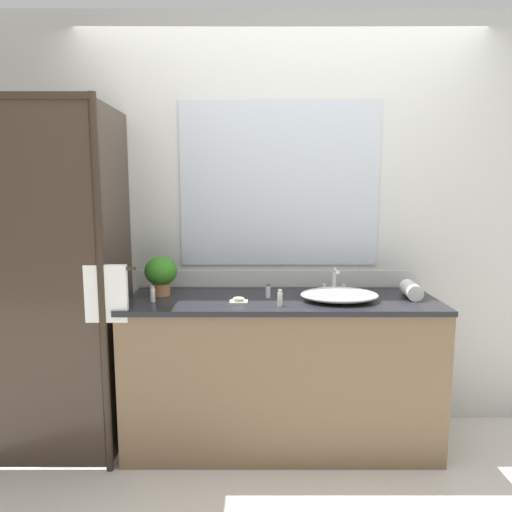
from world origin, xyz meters
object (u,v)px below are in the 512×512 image
object	(u,v)px
rolled_towel_near_edge	(412,290)
amenity_bottle_shampoo	(268,291)
faucet	(334,285)
amenity_bottle_conditioner	(153,294)
potted_plant	(161,273)
soap_dish	(239,301)
sink_basin	(340,295)
amenity_bottle_lotion	(280,298)

from	to	relation	value
rolled_towel_near_edge	amenity_bottle_shampoo	bearing A→B (deg)	-179.67
faucet	amenity_bottle_conditioner	distance (m)	1.08
amenity_bottle_conditioner	rolled_towel_near_edge	size ratio (longest dim) A/B	0.43
potted_plant	amenity_bottle_conditioner	world-z (taller)	potted_plant
faucet	soap_dish	xyz separation A→B (m)	(-0.57, -0.23, -0.04)
sink_basin	amenity_bottle_shampoo	xyz separation A→B (m)	(-0.40, 0.07, 0.01)
amenity_bottle_shampoo	amenity_bottle_conditioner	size ratio (longest dim) A/B	0.91
sink_basin	potted_plant	xyz separation A→B (m)	(-1.04, 0.13, 0.10)
potted_plant	soap_dish	world-z (taller)	potted_plant
amenity_bottle_shampoo	amenity_bottle_lotion	distance (m)	0.20
rolled_towel_near_edge	amenity_bottle_lotion	bearing A→B (deg)	-165.90
amenity_bottle_conditioner	amenity_bottle_shampoo	bearing A→B (deg)	8.34
sink_basin	faucet	world-z (taller)	faucet
sink_basin	amenity_bottle_conditioner	distance (m)	1.06
sink_basin	amenity_bottle_conditioner	bearing A→B (deg)	-178.56
amenity_bottle_shampoo	faucet	bearing A→B (deg)	14.46
potted_plant	amenity_bottle_lotion	xyz separation A→B (m)	(0.70, -0.25, -0.09)
sink_basin	soap_dish	bearing A→B (deg)	-174.25
faucet	soap_dish	world-z (taller)	faucet
potted_plant	rolled_towel_near_edge	size ratio (longest dim) A/B	1.12
amenity_bottle_lotion	rolled_towel_near_edge	bearing A→B (deg)	14.10
soap_dish	amenity_bottle_conditioner	distance (m)	0.49
amenity_bottle_lotion	rolled_towel_near_edge	xyz separation A→B (m)	(0.78, 0.20, 0.00)
faucet	amenity_bottle_shampoo	distance (m)	0.42
potted_plant	rolled_towel_near_edge	bearing A→B (deg)	-2.29
sink_basin	potted_plant	bearing A→B (deg)	172.71
faucet	rolled_towel_near_edge	size ratio (longest dim) A/B	0.81
potted_plant	amenity_bottle_lotion	distance (m)	0.75
faucet	amenity_bottle_lotion	bearing A→B (deg)	-139.42
soap_dish	amenity_bottle_lotion	size ratio (longest dim) A/B	1.11
faucet	amenity_bottle_shampoo	size ratio (longest dim) A/B	2.07
sink_basin	amenity_bottle_lotion	xyz separation A→B (m)	(-0.34, -0.12, 0.01)
sink_basin	amenity_bottle_lotion	distance (m)	0.36
amenity_bottle_lotion	faucet	bearing A→B (deg)	40.58
sink_basin	soap_dish	world-z (taller)	sink_basin
potted_plant	rolled_towel_near_edge	distance (m)	1.48
sink_basin	potted_plant	world-z (taller)	potted_plant
amenity_bottle_lotion	rolled_towel_near_edge	distance (m)	0.80
potted_plant	soap_dish	size ratio (longest dim) A/B	2.36
faucet	potted_plant	distance (m)	1.04
amenity_bottle_conditioner	rolled_towel_near_edge	xyz separation A→B (m)	(1.49, 0.10, 0.00)
faucet	amenity_bottle_lotion	world-z (taller)	faucet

